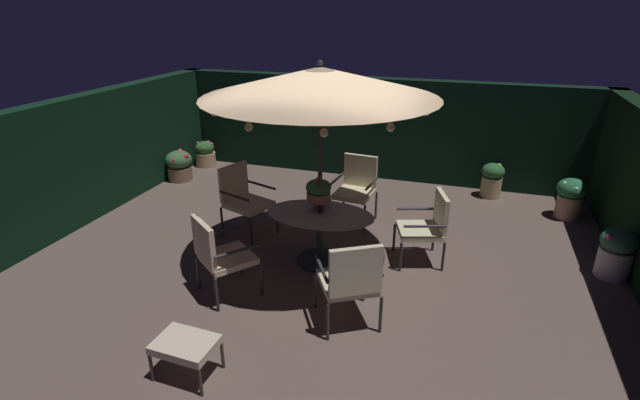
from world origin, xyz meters
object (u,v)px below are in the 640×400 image
(patio_umbrella, at_px, (320,82))
(ottoman_footrest, at_px, (185,346))
(patio_dining_table, at_px, (320,226))
(centerpiece_planter, at_px, (319,191))
(potted_plant_left_far, at_px, (570,197))
(patio_chair_northeast, at_px, (428,224))
(potted_plant_front_corner, at_px, (205,154))
(potted_plant_left_near, at_px, (179,165))
(patio_chair_south, at_px, (219,252))
(patio_chair_north, at_px, (351,279))
(potted_plant_back_center, at_px, (616,252))
(patio_chair_east, at_px, (357,185))
(potted_plant_right_far, at_px, (492,179))
(patio_chair_southeast, at_px, (243,196))

(patio_umbrella, height_order, ottoman_footrest, patio_umbrella)
(patio_dining_table, distance_m, centerpiece_planter, 0.47)
(potted_plant_left_far, bearing_deg, centerpiece_planter, -144.81)
(patio_dining_table, bearing_deg, ottoman_footrest, -102.45)
(patio_chair_northeast, distance_m, ottoman_footrest, 3.39)
(patio_dining_table, relative_size, potted_plant_front_corner, 2.67)
(potted_plant_left_near, bearing_deg, centerpiece_planter, -30.25)
(patio_dining_table, xyz_separation_m, patio_chair_northeast, (1.34, 0.44, 0.03))
(patio_chair_northeast, distance_m, potted_plant_left_near, 5.22)
(patio_chair_northeast, relative_size, potted_plant_left_far, 1.45)
(potted_plant_left_far, distance_m, potted_plant_front_corner, 6.96)
(patio_dining_table, height_order, centerpiece_planter, centerpiece_planter)
(patio_chair_south, relative_size, ottoman_footrest, 1.75)
(patio_chair_north, height_order, potted_plant_left_far, patio_chair_north)
(potted_plant_left_near, bearing_deg, potted_plant_left_far, 3.01)
(centerpiece_planter, height_order, potted_plant_back_center, centerpiece_planter)
(patio_dining_table, height_order, patio_chair_east, patio_chair_east)
(patio_chair_north, xyz_separation_m, potted_plant_left_far, (2.66, 3.75, -0.22))
(patio_chair_north, relative_size, potted_plant_left_near, 1.76)
(potted_plant_front_corner, xyz_separation_m, potted_plant_right_far, (5.77, 0.02, 0.07))
(patio_chair_east, distance_m, ottoman_footrest, 3.85)
(potted_plant_front_corner, bearing_deg, patio_chair_south, -57.38)
(patio_dining_table, xyz_separation_m, potted_plant_left_near, (-3.58, 2.16, -0.21))
(centerpiece_planter, relative_size, patio_chair_southeast, 0.43)
(patio_chair_northeast, bearing_deg, potted_plant_left_near, 160.68)
(patio_chair_east, distance_m, potted_plant_left_far, 3.43)
(patio_chair_south, height_order, potted_plant_front_corner, patio_chair_south)
(patio_dining_table, relative_size, patio_chair_south, 1.43)
(potted_plant_left_far, distance_m, potted_plant_right_far, 1.30)
(ottoman_footrest, bearing_deg, patio_umbrella, 77.55)
(patio_dining_table, bearing_deg, patio_chair_northeast, 18.11)
(patio_chair_northeast, distance_m, patio_chair_east, 1.54)
(potted_plant_left_far, xyz_separation_m, potted_plant_right_far, (-1.17, 0.58, -0.03))
(patio_dining_table, height_order, potted_plant_back_center, patio_dining_table)
(centerpiece_planter, distance_m, patio_chair_north, 1.58)
(patio_umbrella, height_order, patio_chair_northeast, patio_umbrella)
(patio_dining_table, height_order, patio_chair_southeast, patio_chair_southeast)
(patio_chair_north, height_order, patio_chair_east, patio_chair_east)
(ottoman_footrest, bearing_deg, patio_chair_southeast, 106.05)
(patio_dining_table, xyz_separation_m, patio_umbrella, (0.00, 0.00, 1.85))
(potted_plant_left_near, bearing_deg, ottoman_footrest, -56.07)
(patio_chair_southeast, distance_m, potted_plant_right_far, 4.44)
(centerpiece_planter, relative_size, patio_chair_northeast, 0.46)
(patio_chair_north, height_order, ottoman_footrest, patio_chair_north)
(patio_dining_table, distance_m, potted_plant_left_far, 4.23)
(potted_plant_left_near, bearing_deg, potted_plant_front_corner, 88.59)
(potted_plant_front_corner, bearing_deg, potted_plant_back_center, -17.93)
(potted_plant_left_near, xyz_separation_m, potted_plant_right_far, (5.79, 0.94, 0.03))
(patio_chair_south, height_order, potted_plant_back_center, patio_chair_south)
(potted_plant_left_far, xyz_separation_m, potted_plant_front_corner, (-6.94, 0.56, -0.10))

